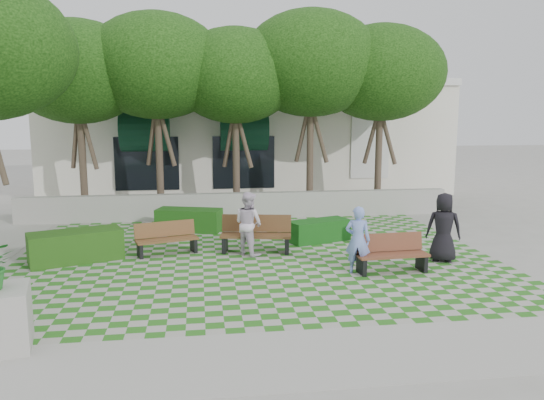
{
  "coord_description": "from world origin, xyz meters",
  "views": [
    {
      "loc": [
        -1.38,
        -12.07,
        3.65
      ],
      "look_at": [
        0.5,
        1.5,
        1.4
      ],
      "focal_mm": 35.0,
      "sensor_mm": 36.0,
      "label": 1
    }
  ],
  "objects": [
    {
      "name": "retaining_wall",
      "position": [
        0.0,
        6.2,
        0.45
      ],
      "size": [
        15.0,
        0.36,
        0.9
      ],
      "primitive_type": "cube",
      "color": "#9E9B93",
      "rests_on": "ground"
    },
    {
      "name": "hedge_midleft",
      "position": [
        -1.72,
        4.38,
        0.35
      ],
      "size": [
        2.14,
        1.35,
        0.7
      ],
      "primitive_type": "cube",
      "rotation": [
        0.0,
        0.0,
        -0.3
      ],
      "color": "#174612",
      "rests_on": "ground"
    },
    {
      "name": "person_blue",
      "position": [
        2.18,
        -0.66,
        0.79
      ],
      "size": [
        0.67,
        0.57,
        1.57
      ],
      "primitive_type": "imported",
      "rotation": [
        0.0,
        0.0,
        2.75
      ],
      "color": "#7F97E7",
      "rests_on": "ground"
    },
    {
      "name": "hedge_midright",
      "position": [
        2.0,
        2.5,
        0.31
      ],
      "size": [
        1.9,
        1.26,
        0.62
      ],
      "primitive_type": "cube",
      "rotation": [
        0.0,
        0.0,
        0.35
      ],
      "color": "#134815",
      "rests_on": "ground"
    },
    {
      "name": "hedge_west",
      "position": [
        -4.46,
        1.27,
        0.38
      ],
      "size": [
        2.37,
        1.62,
        0.77
      ],
      "primitive_type": "cube",
      "rotation": [
        0.0,
        0.0,
        0.37
      ],
      "color": "#1E4713",
      "rests_on": "ground"
    },
    {
      "name": "building",
      "position": [
        0.93,
        14.08,
        2.52
      ],
      "size": [
        18.0,
        8.92,
        5.15
      ],
      "color": "white",
      "rests_on": "ground"
    },
    {
      "name": "bench_west",
      "position": [
        -2.26,
        1.67,
        0.4
      ],
      "size": [
        1.68,
        0.96,
        0.84
      ],
      "rotation": [
        0.0,
        0.0,
        0.29
      ],
      "color": "brown",
      "rests_on": "ground"
    },
    {
      "name": "bench_mid",
      "position": [
        0.08,
        1.56,
        0.47
      ],
      "size": [
        1.93,
        0.94,
        0.97
      ],
      "rotation": [
        0.0,
        0.0,
        -0.18
      ],
      "color": "#4E321B",
      "rests_on": "ground"
    },
    {
      "name": "person_white",
      "position": [
        -0.14,
        1.32,
        0.83
      ],
      "size": [
        1.0,
        1.02,
        1.66
      ],
      "primitive_type": "imported",
      "rotation": [
        0.0,
        0.0,
        2.28
      ],
      "color": "silver",
      "rests_on": "ground"
    },
    {
      "name": "bench_east",
      "position": [
        2.99,
        -0.65,
        0.42
      ],
      "size": [
        1.7,
        0.65,
        0.88
      ],
      "rotation": [
        0.0,
        0.0,
        0.06
      ],
      "color": "brown",
      "rests_on": "ground"
    },
    {
      "name": "tree_row",
      "position": [
        -1.86,
        5.95,
        5.18
      ],
      "size": [
        17.7,
        13.4,
        7.41
      ],
      "color": "#47382B",
      "rests_on": "ground"
    },
    {
      "name": "person_dark",
      "position": [
        4.58,
        0.02,
        0.86
      ],
      "size": [
        0.99,
        0.83,
        1.72
      ],
      "primitive_type": "imported",
      "rotation": [
        0.0,
        0.0,
        2.74
      ],
      "color": "black",
      "rests_on": "ground"
    },
    {
      "name": "ground",
      "position": [
        0.0,
        0.0,
        0.0
      ],
      "size": [
        90.0,
        90.0,
        0.0
      ],
      "primitive_type": "plane",
      "color": "gray",
      "rests_on": "ground"
    },
    {
      "name": "lawn",
      "position": [
        0.0,
        1.0,
        0.01
      ],
      "size": [
        12.0,
        12.0,
        0.0
      ],
      "primitive_type": "plane",
      "color": "#2B721E",
      "rests_on": "ground"
    },
    {
      "name": "sidewalk_south",
      "position": [
        0.0,
        -4.7,
        0.01
      ],
      "size": [
        16.0,
        2.0,
        0.01
      ],
      "primitive_type": "cube",
      "color": "#9E9B93",
      "rests_on": "ground"
    }
  ]
}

